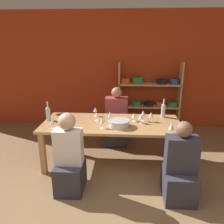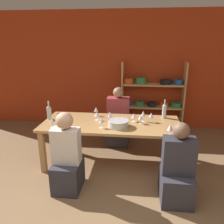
{
  "view_description": "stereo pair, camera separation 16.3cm",
  "coord_description": "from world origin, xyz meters",
  "px_view_note": "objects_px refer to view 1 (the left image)",
  "views": [
    {
      "loc": [
        0.18,
        -1.39,
        1.99
      ],
      "look_at": [
        -0.05,
        2.06,
        0.89
      ],
      "focal_mm": 35.0,
      "sensor_mm": 36.0,
      "label": 1
    },
    {
      "loc": [
        0.34,
        -1.37,
        1.99
      ],
      "look_at": [
        -0.05,
        2.06,
        0.89
      ],
      "focal_mm": 35.0,
      "sensor_mm": 36.0,
      "label": 2
    }
  ],
  "objects_px": {
    "wine_glass_red_c": "(102,121)",
    "wine_glass_empty_b": "(97,115)",
    "wine_bottle_dark": "(48,113)",
    "shelf_unit": "(150,102)",
    "wine_bottle_green": "(163,110)",
    "wine_glass_white_a": "(141,117)",
    "wine_glass_red_a": "(151,115)",
    "person_near_b": "(70,162)",
    "wine_glass_empty_c": "(172,126)",
    "person_near_a": "(180,171)",
    "mixing_bowl": "(119,123)",
    "wine_glass_red_b": "(110,115)",
    "wine_glass_empty_d": "(182,124)",
    "wine_glass_white_b": "(134,116)",
    "person_far_a": "(116,123)",
    "dining_table": "(112,127)",
    "wine_glass_red_e": "(143,113)",
    "wine_glass_red_d": "(52,121)",
    "wine_glass_empty_a": "(95,110)",
    "cell_phone": "(60,114)"
  },
  "relations": [
    {
      "from": "wine_glass_red_c",
      "to": "wine_glass_empty_b",
      "type": "xyz_separation_m",
      "value": [
        -0.13,
        0.34,
        -0.02
      ]
    },
    {
      "from": "wine_bottle_dark",
      "to": "wine_glass_red_c",
      "type": "height_order",
      "value": "wine_bottle_dark"
    },
    {
      "from": "shelf_unit",
      "to": "wine_bottle_green",
      "type": "height_order",
      "value": "shelf_unit"
    },
    {
      "from": "wine_glass_white_a",
      "to": "wine_glass_red_a",
      "type": "bearing_deg",
      "value": 26.03
    },
    {
      "from": "wine_glass_red_c",
      "to": "person_near_b",
      "type": "relative_size",
      "value": 0.15
    },
    {
      "from": "wine_bottle_green",
      "to": "wine_glass_empty_c",
      "type": "xyz_separation_m",
      "value": [
        0.0,
        -0.74,
        -0.02
      ]
    },
    {
      "from": "person_near_a",
      "to": "mixing_bowl",
      "type": "bearing_deg",
      "value": 141.1
    },
    {
      "from": "wine_glass_red_b",
      "to": "person_near_b",
      "type": "xyz_separation_m",
      "value": [
        -0.49,
        -0.83,
        -0.42
      ]
    },
    {
      "from": "wine_glass_white_a",
      "to": "wine_glass_empty_d",
      "type": "relative_size",
      "value": 0.93
    },
    {
      "from": "wine_glass_white_b",
      "to": "person_far_a",
      "type": "relative_size",
      "value": 0.12
    },
    {
      "from": "shelf_unit",
      "to": "dining_table",
      "type": "relative_size",
      "value": 0.7
    },
    {
      "from": "wine_glass_red_e",
      "to": "person_far_a",
      "type": "distance_m",
      "value": 0.95
    },
    {
      "from": "wine_glass_red_c",
      "to": "person_near_a",
      "type": "bearing_deg",
      "value": -28.18
    },
    {
      "from": "wine_bottle_dark",
      "to": "person_far_a",
      "type": "bearing_deg",
      "value": 34.52
    },
    {
      "from": "wine_glass_red_a",
      "to": "wine_glass_white_b",
      "type": "xyz_separation_m",
      "value": [
        -0.28,
        -0.01,
        -0.02
      ]
    },
    {
      "from": "wine_glass_white_b",
      "to": "wine_glass_red_e",
      "type": "bearing_deg",
      "value": 11.7
    },
    {
      "from": "wine_glass_red_d",
      "to": "person_near_a",
      "type": "relative_size",
      "value": 0.16
    },
    {
      "from": "dining_table",
      "to": "wine_glass_white_b",
      "type": "bearing_deg",
      "value": 12.95
    },
    {
      "from": "wine_glass_red_a",
      "to": "wine_glass_red_b",
      "type": "distance_m",
      "value": 0.68
    },
    {
      "from": "wine_glass_red_b",
      "to": "wine_glass_red_e",
      "type": "distance_m",
      "value": 0.55
    },
    {
      "from": "wine_glass_red_a",
      "to": "wine_glass_empty_a",
      "type": "bearing_deg",
      "value": 166.71
    },
    {
      "from": "wine_glass_empty_a",
      "to": "wine_glass_red_d",
      "type": "height_order",
      "value": "wine_glass_red_d"
    },
    {
      "from": "person_near_b",
      "to": "wine_bottle_green",
      "type": "bearing_deg",
      "value": 37.96
    },
    {
      "from": "wine_glass_red_e",
      "to": "person_far_a",
      "type": "height_order",
      "value": "person_far_a"
    },
    {
      "from": "wine_glass_red_a",
      "to": "wine_glass_red_b",
      "type": "relative_size",
      "value": 0.96
    },
    {
      "from": "dining_table",
      "to": "wine_glass_empty_b",
      "type": "relative_size",
      "value": 15.95
    },
    {
      "from": "wine_glass_red_b",
      "to": "wine_glass_empty_d",
      "type": "distance_m",
      "value": 1.15
    },
    {
      "from": "wine_glass_empty_b",
      "to": "person_near_a",
      "type": "relative_size",
      "value": 0.13
    },
    {
      "from": "dining_table",
      "to": "wine_glass_red_e",
      "type": "bearing_deg",
      "value": 12.59
    },
    {
      "from": "wine_glass_empty_c",
      "to": "person_near_a",
      "type": "height_order",
      "value": "person_near_a"
    },
    {
      "from": "wine_glass_empty_a",
      "to": "mixing_bowl",
      "type": "bearing_deg",
      "value": -47.89
    },
    {
      "from": "person_near_a",
      "to": "wine_glass_red_c",
      "type": "bearing_deg",
      "value": 151.82
    },
    {
      "from": "wine_glass_white_a",
      "to": "wine_glass_white_b",
      "type": "xyz_separation_m",
      "value": [
        -0.11,
        0.07,
        -0.01
      ]
    },
    {
      "from": "shelf_unit",
      "to": "wine_glass_red_a",
      "type": "bearing_deg",
      "value": -95.12
    },
    {
      "from": "wine_glass_red_a",
      "to": "wine_glass_empty_b",
      "type": "height_order",
      "value": "wine_glass_red_a"
    },
    {
      "from": "wine_bottle_dark",
      "to": "wine_glass_white_b",
      "type": "xyz_separation_m",
      "value": [
        1.43,
        0.04,
        -0.03
      ]
    },
    {
      "from": "shelf_unit",
      "to": "wine_glass_white_a",
      "type": "height_order",
      "value": "shelf_unit"
    },
    {
      "from": "wine_glass_empty_a",
      "to": "wine_glass_empty_c",
      "type": "bearing_deg",
      "value": -31.18
    },
    {
      "from": "wine_glass_empty_a",
      "to": "wine_glass_red_b",
      "type": "bearing_deg",
      "value": -42.12
    },
    {
      "from": "dining_table",
      "to": "wine_glass_red_e",
      "type": "relative_size",
      "value": 12.41
    },
    {
      "from": "wine_glass_empty_a",
      "to": "wine_glass_empty_d",
      "type": "xyz_separation_m",
      "value": [
        1.36,
        -0.62,
        0.0
      ]
    },
    {
      "from": "wine_glass_empty_d",
      "to": "person_far_a",
      "type": "xyz_separation_m",
      "value": [
        -1.01,
        1.1,
        -0.44
      ]
    },
    {
      "from": "wine_glass_red_b",
      "to": "wine_glass_red_e",
      "type": "relative_size",
      "value": 0.92
    },
    {
      "from": "wine_glass_empty_c",
      "to": "cell_phone",
      "type": "height_order",
      "value": "wine_glass_empty_c"
    },
    {
      "from": "wine_bottle_dark",
      "to": "wine_glass_empty_a",
      "type": "relative_size",
      "value": 2.0
    },
    {
      "from": "mixing_bowl",
      "to": "wine_glass_red_c",
      "type": "height_order",
      "value": "wine_glass_red_c"
    },
    {
      "from": "wine_glass_red_a",
      "to": "wine_glass_red_d",
      "type": "bearing_deg",
      "value": -165.06
    },
    {
      "from": "person_near_a",
      "to": "wine_glass_empty_b",
      "type": "bearing_deg",
      "value": 142.58
    },
    {
      "from": "wine_glass_empty_c",
      "to": "wine_glass_empty_d",
      "type": "xyz_separation_m",
      "value": [
        0.17,
        0.11,
        0.01
      ]
    },
    {
      "from": "wine_glass_red_a",
      "to": "person_near_b",
      "type": "relative_size",
      "value": 0.14
    }
  ]
}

